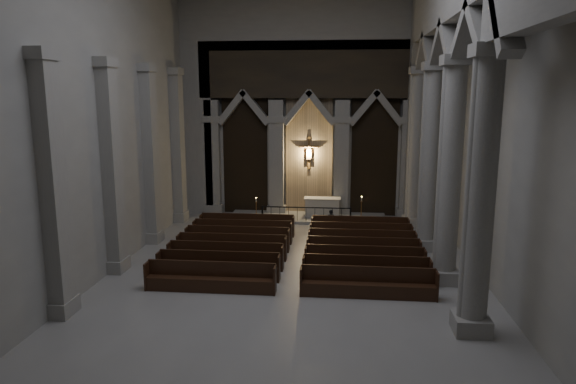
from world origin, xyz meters
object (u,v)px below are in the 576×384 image
object	(u,v)px
candle_stand_right	(361,217)
worshipper	(331,222)
altar_rail	(306,212)
pews	(297,253)
altar	(322,207)
candle_stand_left	(256,217)

from	to	relation	value
candle_stand_right	worshipper	bearing A→B (deg)	-130.15
altar_rail	candle_stand_right	size ratio (longest dim) A/B	3.08
altar_rail	pews	xyz separation A→B (m)	(-0.00, -6.03, -0.28)
altar	candle_stand_right	size ratio (longest dim) A/B	1.30
altar	candle_stand_left	world-z (taller)	candle_stand_left
candle_stand_right	candle_stand_left	bearing A→B (deg)	-176.41
altar	worshipper	distance (m)	3.09
altar	candle_stand_right	bearing A→B (deg)	-30.75
altar_rail	candle_stand_right	distance (m)	2.87
pews	candle_stand_right	bearing A→B (deg)	64.70
pews	worshipper	bearing A→B (deg)	72.58
candle_stand_right	pews	bearing A→B (deg)	-115.30
candle_stand_left	altar	bearing A→B (deg)	24.73
candle_stand_right	altar	bearing A→B (deg)	149.25
altar_rail	candle_stand_right	world-z (taller)	candle_stand_right
candle_stand_right	pews	xyz separation A→B (m)	(-2.86, -6.06, -0.08)
candle_stand_right	pews	size ratio (longest dim) A/B	0.15
worshipper	altar_rail	bearing A→B (deg)	140.82
altar	altar_rail	size ratio (longest dim) A/B	0.42
candle_stand_right	worshipper	distance (m)	2.38
candle_stand_right	pews	world-z (taller)	candle_stand_right
altar	candle_stand_left	bearing A→B (deg)	-155.27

